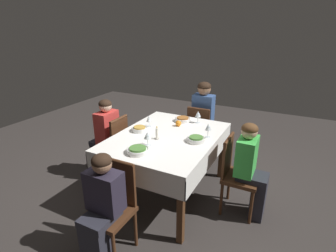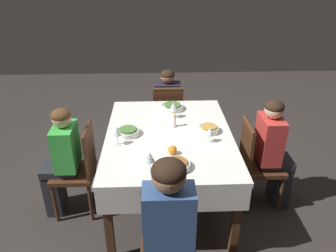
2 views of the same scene
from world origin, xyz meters
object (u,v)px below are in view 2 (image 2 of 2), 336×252
Objects in this scene: chair_south at (256,161)px; wine_glass_north at (117,132)px; wine_glass_west at (150,158)px; wine_glass_south at (210,131)px; chair_north at (80,167)px; person_child_dark at (167,104)px; candle_centerpiece at (174,121)px; person_adult_denim at (169,240)px; chair_east at (168,115)px; bowl_south at (209,129)px; chair_west at (168,246)px; person_child_green at (61,158)px; bowl_north at (128,131)px; bowl_east at (173,107)px; dining_table at (169,142)px; orange_fruit at (172,150)px; bowl_west at (177,165)px; person_child_red at (274,150)px; wine_glass_east at (174,107)px.

wine_glass_north is at bearing 96.59° from chair_south.
wine_glass_south is (0.40, -0.49, -0.02)m from wine_glass_west.
person_child_dark is (1.18, -0.82, 0.07)m from chair_north.
chair_north is 5.44× the size of wine_glass_west.
person_adult_denim is at bearing 175.39° from candle_centerpiece.
bowl_south is (-0.94, -0.32, 0.32)m from chair_east.
chair_west is 1.29m from person_child_green.
wine_glass_west is 0.59m from bowl_north.
person_child_dark is 6.59× the size of candle_centerpiece.
chair_east is 0.56m from bowl_east.
person_child_green is 4.58× the size of bowl_east.
wine_glass_west reaches higher than candle_centerpiece.
person_child_dark is (1.15, 0.77, 0.07)m from chair_south.
chair_west is 0.60m from wine_glass_west.
wine_glass_north is 0.81m from bowl_south.
dining_table is 1.11m from person_adult_denim.
chair_north is 0.91m from orange_fruit.
chair_east is at bearing 18.95° from bowl_south.
chair_south is at bearing 123.82° from person_child_dark.
bowl_west is (-0.50, 0.76, 0.32)m from chair_south.
chair_south is 3.79× the size of bowl_east.
wine_glass_north is (-1.14, 0.46, 0.41)m from chair_east.
person_adult_denim is at bearing 137.81° from person_child_red.
chair_east reaches higher than bowl_north.
chair_east is 5.44× the size of wine_glass_west.
person_child_red reaches higher than bowl_north.
wine_glass_east reaches higher than chair_south.
wine_glass_north reaches higher than chair_west.
wine_glass_north reaches higher than chair_east.
bowl_west is at bearing 61.00° from chair_north.
person_adult_denim is 1.17m from bowl_north.
dining_table is 20.01× the size of orange_fruit.
bowl_east is at bearing -0.03° from wine_glass_east.
bowl_south is at bearing -109.98° from candle_centerpiece.
bowl_west is 0.91× the size of bowl_east.
orange_fruit is at bearing 108.36° from person_child_red.
person_adult_denim reaches higher than person_child_green.
orange_fruit is (0.22, -0.17, -0.08)m from wine_glass_west.
person_child_red reaches higher than chair_north.
bowl_south is 1.23× the size of candle_centerpiece.
wine_glass_south reaches higher than chair_west.
person_child_dark is at bearing 145.07° from chair_north.
candle_centerpiece is at bearing 91.72° from chair_east.
candle_centerpiece reaches higher than chair_west.
candle_centerpiece is (-0.38, 0.00, 0.03)m from bowl_east.
bowl_north is (0.06, -0.44, 0.32)m from chair_north.
bowl_west is 1.10× the size of bowl_south.
wine_glass_south is (-1.28, -0.30, 0.31)m from person_child_dark.
wine_glass_north is 0.71× the size of bowl_east.
bowl_south is at bearing -43.54° from orange_fruit.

